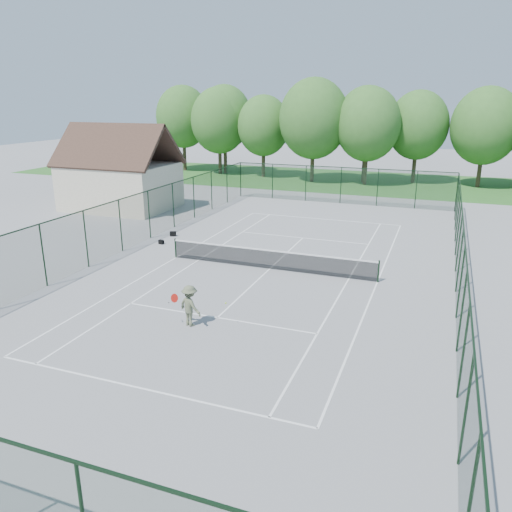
% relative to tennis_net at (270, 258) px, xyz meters
% --- Properties ---
extents(ground, '(140.00, 140.00, 0.00)m').
position_rel_tennis_net_xyz_m(ground, '(0.00, 0.00, -0.58)').
color(ground, gray).
rests_on(ground, ground).
extents(grass_far, '(80.00, 16.00, 0.01)m').
position_rel_tennis_net_xyz_m(grass_far, '(0.00, 30.00, -0.57)').
color(grass_far, '#316D28').
rests_on(grass_far, ground).
extents(court_lines, '(11.05, 23.85, 0.01)m').
position_rel_tennis_net_xyz_m(court_lines, '(0.00, 0.00, -0.57)').
color(court_lines, white).
rests_on(court_lines, ground).
extents(tennis_net, '(11.08, 0.08, 1.10)m').
position_rel_tennis_net_xyz_m(tennis_net, '(0.00, 0.00, 0.00)').
color(tennis_net, black).
rests_on(tennis_net, ground).
extents(fence_enclosure, '(18.05, 36.05, 3.02)m').
position_rel_tennis_net_xyz_m(fence_enclosure, '(0.00, 0.00, 0.98)').
color(fence_enclosure, '#1B3623').
rests_on(fence_enclosure, ground).
extents(utility_building, '(8.60, 6.27, 6.63)m').
position_rel_tennis_net_xyz_m(utility_building, '(-16.00, 10.00, 2.54)').
color(utility_building, beige).
rests_on(utility_building, ground).
extents(tree_line_far, '(39.40, 6.40, 9.70)m').
position_rel_tennis_net_xyz_m(tree_line_far, '(0.00, 30.00, 5.42)').
color(tree_line_far, '#453524').
rests_on(tree_line_far, ground).
extents(sports_bag_a, '(0.43, 0.34, 0.30)m').
position_rel_tennis_net_xyz_m(sports_bag_a, '(-7.90, 3.90, -0.43)').
color(sports_bag_a, black).
rests_on(sports_bag_a, ground).
extents(sports_bag_b, '(0.35, 0.26, 0.25)m').
position_rel_tennis_net_xyz_m(sports_bag_b, '(-7.66, 2.05, -0.45)').
color(sports_bag_b, black).
rests_on(sports_bag_b, ground).
extents(tennis_player, '(2.25, 0.96, 1.64)m').
position_rel_tennis_net_xyz_m(tennis_player, '(-0.68, -7.40, 0.25)').
color(tennis_player, '#5E6448').
rests_on(tennis_player, ground).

